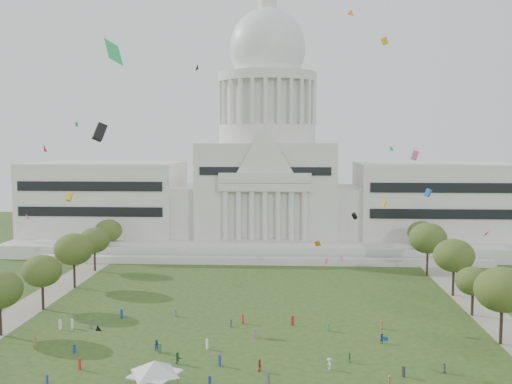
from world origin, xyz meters
TOP-DOWN VIEW (x-y plane):
  - ground at (0.00, 0.00)m, footprint 400.00×400.00m
  - capitol at (0.00, 113.59)m, footprint 160.00×64.50m
  - path_left at (-48.00, 30.00)m, footprint 8.00×160.00m
  - path_right at (48.00, 30.00)m, footprint 8.00×160.00m
  - row_tree_r_2 at (44.17, 17.44)m, footprint 9.55×9.55m
  - row_tree_l_3 at (-44.09, 33.92)m, footprint 8.12×8.12m
  - row_tree_r_3 at (44.40, 34.48)m, footprint 7.01×7.01m
  - row_tree_l_4 at (-44.08, 52.42)m, footprint 9.29×9.29m
  - row_tree_r_4 at (44.76, 50.04)m, footprint 9.19×9.19m
  - row_tree_l_5 at (-45.22, 71.01)m, footprint 8.33×8.33m
  - row_tree_r_5 at (43.49, 70.19)m, footprint 9.82×9.82m
  - row_tree_l_6 at (-46.87, 89.14)m, footprint 8.19×8.19m
  - row_tree_r_6 at (45.96, 88.13)m, footprint 8.42×8.42m
  - event_tent at (-11.56, -5.23)m, footprint 10.56×10.56m
  - person_0 at (31.03, 3.85)m, footprint 0.91×0.94m
  - person_2 at (23.65, 16.74)m, footprint 0.99×0.78m
  - person_3 at (13.59, 4.26)m, footprint 0.90×1.29m
  - person_4 at (2.85, 2.97)m, footprint 0.95×1.26m
  - person_5 at (-10.28, 5.22)m, footprint 1.78×1.85m
  - person_8 at (-14.98, 10.94)m, footprint 0.93×0.58m
  - person_9 at (21.91, -1.71)m, footprint 1.05×1.22m
  - person_10 at (17.04, 7.43)m, footprint 0.50×0.89m
  - distant_crowd at (-12.07, 14.66)m, footprint 66.21×34.72m
  - kite_swarm at (1.05, 5.59)m, footprint 96.31×99.02m

SIDE VIEW (x-z plane):
  - ground at x=0.00m, z-range 0.00..0.00m
  - path_left at x=-48.00m, z-range 0.00..0.04m
  - path_right at x=48.00m, z-range 0.00..0.04m
  - person_10 at x=17.04m, z-range 0.00..1.51m
  - person_0 at x=31.03m, z-range 0.00..1.63m
  - person_9 at x=21.91m, z-range 0.00..1.69m
  - distant_crowd at x=-12.07m, z-range -0.08..1.81m
  - person_2 at x=23.65m, z-range 0.00..1.77m
  - person_3 at x=13.59m, z-range 0.00..1.80m
  - person_8 at x=-14.98m, z-range 0.00..1.90m
  - person_4 at x=2.85m, z-range 0.00..1.92m
  - person_5 at x=-10.28m, z-range 0.00..1.98m
  - event_tent at x=-11.56m, z-range 1.26..5.86m
  - row_tree_r_3 at x=44.40m, z-range 2.09..12.07m
  - row_tree_l_3 at x=-44.09m, z-range 2.43..13.98m
  - row_tree_l_6 at x=-46.87m, z-range 2.45..14.09m
  - row_tree_l_5 at x=-45.22m, z-range 2.49..14.34m
  - row_tree_r_6 at x=45.96m, z-range 2.52..14.49m
  - row_tree_r_4 at x=44.76m, z-range 2.76..15.82m
  - row_tree_l_4 at x=-44.08m, z-range 2.79..16.00m
  - row_tree_r_2 at x=44.17m, z-range 2.87..16.45m
  - row_tree_r_5 at x=43.49m, z-range 2.95..16.91m
  - capitol at x=0.00m, z-range -23.35..67.95m
  - kite_swarm at x=1.05m, z-range -0.88..62.46m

